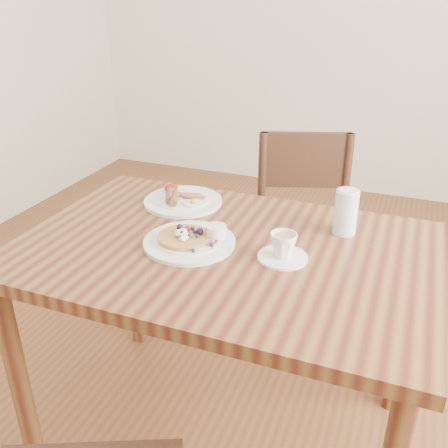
% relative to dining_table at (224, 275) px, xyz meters
% --- Properties ---
extents(ground, '(5.00, 5.00, 0.00)m').
position_rel_dining_table_xyz_m(ground, '(0.00, 0.00, -0.65)').
color(ground, brown).
rests_on(ground, ground).
extents(dining_table, '(1.20, 0.80, 0.75)m').
position_rel_dining_table_xyz_m(dining_table, '(0.00, 0.00, 0.00)').
color(dining_table, brown).
rests_on(dining_table, ground).
extents(chair_far, '(0.53, 0.53, 0.88)m').
position_rel_dining_table_xyz_m(chair_far, '(0.09, 0.69, -0.16)').
color(chair_far, '#3C2315').
rests_on(chair_far, ground).
extents(pancake_plate, '(0.27, 0.27, 0.06)m').
position_rel_dining_table_xyz_m(pancake_plate, '(-0.09, -0.02, 0.11)').
color(pancake_plate, white).
rests_on(pancake_plate, dining_table).
extents(breakfast_plate, '(0.27, 0.27, 0.04)m').
position_rel_dining_table_xyz_m(breakfast_plate, '(-0.25, 0.24, 0.11)').
color(breakfast_plate, white).
rests_on(breakfast_plate, dining_table).
extents(teacup_saucer, '(0.14, 0.14, 0.08)m').
position_rel_dining_table_xyz_m(teacup_saucer, '(0.18, -0.01, 0.13)').
color(teacup_saucer, white).
rests_on(teacup_saucer, dining_table).
extents(water_glass, '(0.07, 0.07, 0.14)m').
position_rel_dining_table_xyz_m(water_glass, '(0.31, 0.21, 0.17)').
color(water_glass, silver).
rests_on(water_glass, dining_table).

